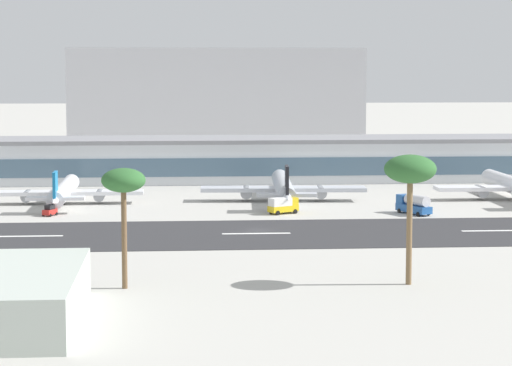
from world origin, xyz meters
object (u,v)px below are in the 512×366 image
(palm_tree_0, at_px, (410,172))
(airliner_blue_tail_gate_0, at_px, (63,192))
(service_box_truck_0, at_px, (283,205))
(airliner_black_tail_gate_1, at_px, (283,188))
(palm_tree_1, at_px, (123,184))
(terminal_building, at_px, (277,159))
(distant_hotel_block, at_px, (215,100))
(service_fuel_truck_1, at_px, (414,204))
(service_baggage_tug_2, at_px, (50,211))

(palm_tree_0, bearing_deg, airliner_blue_tail_gate_0, 121.84)
(service_box_truck_0, distance_m, palm_tree_0, 72.39)
(palm_tree_0, bearing_deg, airliner_black_tail_gate_1, 94.92)
(airliner_blue_tail_gate_0, distance_m, palm_tree_1, 90.83)
(terminal_building, height_order, palm_tree_1, palm_tree_1)
(airliner_blue_tail_gate_0, xyz_separation_m, palm_tree_1, (17.20, -88.48, 11.19))
(service_box_truck_0, xyz_separation_m, palm_tree_0, (9.78, -70.47, 13.41))
(distant_hotel_block, xyz_separation_m, service_box_truck_0, (7.28, -164.44, -16.05))
(terminal_building, bearing_deg, service_fuel_truck_1, -72.27)
(airliner_black_tail_gate_1, distance_m, palm_tree_0, 91.12)
(service_box_truck_0, relative_size, service_baggage_tug_2, 1.80)
(palm_tree_1, bearing_deg, distant_hotel_block, 84.93)
(service_baggage_tug_2, height_order, palm_tree_0, palm_tree_0)
(palm_tree_1, bearing_deg, airliner_blue_tail_gate_0, 101.00)
(distant_hotel_block, bearing_deg, service_box_truck_0, -87.47)
(airliner_black_tail_gate_1, distance_m, service_fuel_truck_1, 32.46)
(terminal_building, bearing_deg, airliner_black_tail_gate_1, -93.48)
(palm_tree_0, bearing_deg, service_fuel_truck_1, 76.72)
(palm_tree_1, bearing_deg, service_box_truck_0, 68.20)
(airliner_black_tail_gate_1, bearing_deg, service_fuel_truck_1, -129.45)
(service_fuel_truck_1, distance_m, service_baggage_tug_2, 71.94)
(palm_tree_0, bearing_deg, service_box_truck_0, 97.90)
(terminal_building, distance_m, service_baggage_tug_2, 80.98)
(service_baggage_tug_2, distance_m, palm_tree_0, 91.38)
(service_baggage_tug_2, height_order, palm_tree_1, palm_tree_1)
(terminal_building, height_order, distant_hotel_block, distant_hotel_block)
(terminal_building, bearing_deg, palm_tree_0, -87.83)
(airliner_black_tail_gate_1, height_order, service_box_truck_0, airliner_black_tail_gate_1)
(terminal_building, bearing_deg, distant_hotel_block, 96.76)
(distant_hotel_block, bearing_deg, airliner_blue_tail_gate_0, -104.58)
(distant_hotel_block, relative_size, palm_tree_0, 5.71)
(airliner_blue_tail_gate_0, bearing_deg, service_baggage_tug_2, 177.34)
(airliner_black_tail_gate_1, xyz_separation_m, service_box_truck_0, (-2.03, -19.49, -1.19))
(airliner_blue_tail_gate_0, relative_size, palm_tree_1, 2.54)
(distant_hotel_block, bearing_deg, service_baggage_tug_2, -103.31)
(service_box_truck_0, bearing_deg, palm_tree_1, -140.15)
(terminal_building, distance_m, service_fuel_truck_1, 69.37)
(distant_hotel_block, bearing_deg, palm_tree_1, -95.07)
(distant_hotel_block, bearing_deg, palm_tree_0, -85.85)
(palm_tree_1, bearing_deg, airliner_black_tail_gate_1, 71.44)
(terminal_building, height_order, palm_tree_0, palm_tree_0)
(terminal_building, height_order, service_box_truck_0, terminal_building)
(service_box_truck_0, relative_size, palm_tree_1, 0.40)
(airliner_blue_tail_gate_0, height_order, service_box_truck_0, airliner_blue_tail_gate_0)
(service_fuel_truck_1, height_order, palm_tree_1, palm_tree_1)
(palm_tree_0, xyz_separation_m, palm_tree_1, (-37.88, 0.23, -1.32))
(distant_hotel_block, xyz_separation_m, service_fuel_truck_1, (33.07, -167.04, -15.81))
(terminal_building, relative_size, service_box_truck_0, 28.23)
(service_box_truck_0, relative_size, palm_tree_0, 0.37)
(airliner_blue_tail_gate_0, bearing_deg, palm_tree_1, -169.17)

